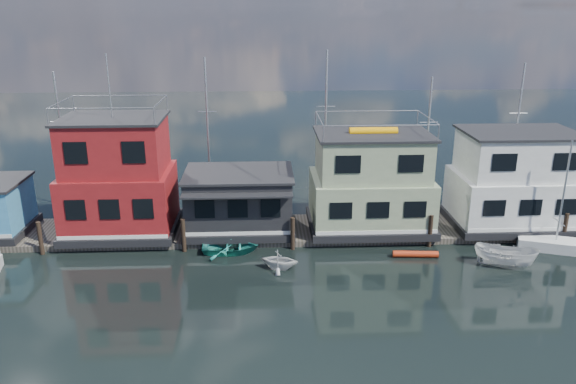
{
  "coord_description": "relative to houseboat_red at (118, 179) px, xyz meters",
  "views": [
    {
      "loc": [
        1.13,
        -24.2,
        15.11
      ],
      "look_at": [
        2.83,
        12.0,
        3.0
      ],
      "focal_mm": 35.0,
      "sensor_mm": 36.0,
      "label": 1
    }
  ],
  "objects": [
    {
      "name": "red_kayak",
      "position": [
        19.17,
        -4.37,
        -3.9
      ],
      "size": [
        2.86,
        0.64,
        0.42
      ],
      "primitive_type": "cylinder",
      "rotation": [
        0.0,
        1.57,
        -0.08
      ],
      "color": "#B02F12",
      "rests_on": "ground"
    },
    {
      "name": "dock",
      "position": [
        8.5,
        0.0,
        -3.9
      ],
      "size": [
        48.0,
        5.0,
        0.4
      ],
      "primitive_type": "cube",
      "color": "#595147",
      "rests_on": "ground"
    },
    {
      "name": "houseboat_red",
      "position": [
        0.0,
        0.0,
        0.0
      ],
      "size": [
        7.4,
        5.9,
        11.86
      ],
      "color": "black",
      "rests_on": "dock"
    },
    {
      "name": "day_sailer",
      "position": [
        28.51,
        -3.7,
        -3.68
      ],
      "size": [
        4.86,
        3.0,
        7.28
      ],
      "rotation": [
        0.0,
        0.0,
        -0.34
      ],
      "color": "silver",
      "rests_on": "ground"
    },
    {
      "name": "houseboat_white",
      "position": [
        27.0,
        0.0,
        -0.57
      ],
      "size": [
        8.4,
        5.9,
        6.66
      ],
      "color": "black",
      "rests_on": "dock"
    },
    {
      "name": "houseboat_dark",
      "position": [
        8.0,
        -0.02,
        -1.69
      ],
      "size": [
        7.4,
        6.1,
        4.06
      ],
      "color": "black",
      "rests_on": "dock"
    },
    {
      "name": "ground",
      "position": [
        8.5,
        -12.0,
        -4.1
      ],
      "size": [
        160.0,
        160.0,
        0.0
      ],
      "primitive_type": "plane",
      "color": "black",
      "rests_on": "ground"
    },
    {
      "name": "motorboat",
      "position": [
        24.24,
        -5.96,
        -3.39
      ],
      "size": [
        3.96,
        2.7,
        1.43
      ],
      "primitive_type": "imported",
      "rotation": [
        0.0,
        0.0,
        1.18
      ],
      "color": "silver",
      "rests_on": "ground"
    },
    {
      "name": "houseboat_green",
      "position": [
        17.0,
        0.0,
        -0.55
      ],
      "size": [
        8.4,
        5.9,
        7.03
      ],
      "color": "black",
      "rests_on": "dock"
    },
    {
      "name": "dinghy_white",
      "position": [
        10.54,
        -5.63,
        -3.5
      ],
      "size": [
        2.72,
        2.51,
        1.2
      ],
      "primitive_type": "imported",
      "rotation": [
        0.0,
        0.0,
        1.3
      ],
      "color": "silver",
      "rests_on": "ground"
    },
    {
      "name": "pilings",
      "position": [
        8.17,
        -2.8,
        -3.0
      ],
      "size": [
        42.28,
        0.28,
        2.2
      ],
      "color": "#2D2116",
      "rests_on": "ground"
    },
    {
      "name": "dinghy_teal",
      "position": [
        7.5,
        -3.15,
        -3.73
      ],
      "size": [
        3.73,
        2.73,
        0.76
      ],
      "primitive_type": "imported",
      "rotation": [
        0.0,
        0.0,
        1.61
      ],
      "color": "teal",
      "rests_on": "ground"
    },
    {
      "name": "background_masts",
      "position": [
        13.26,
        6.0,
        1.45
      ],
      "size": [
        36.4,
        0.16,
        12.0
      ],
      "color": "silver",
      "rests_on": "ground"
    }
  ]
}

